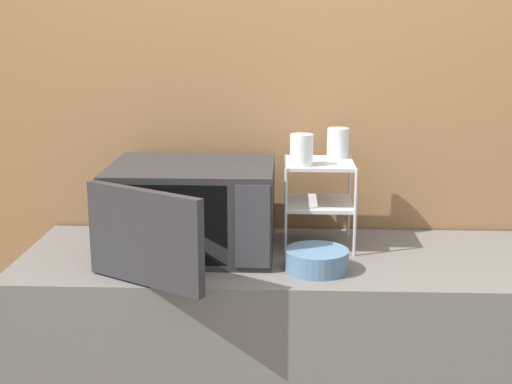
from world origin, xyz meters
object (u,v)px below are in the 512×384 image
at_px(dish_rack, 319,185).
at_px(microwave, 191,209).
at_px(glass_back_right, 338,143).
at_px(bowl, 317,260).
at_px(glass_front_left, 301,150).

bearing_deg(dish_rack, microwave, -166.68).
xyz_separation_m(glass_back_right, bowl, (-0.08, -0.34, -0.31)).
relative_size(dish_rack, glass_front_left, 2.84).
distance_m(glass_front_left, bowl, 0.37).
distance_m(glass_back_right, bowl, 0.46).
distance_m(glass_front_left, glass_back_right, 0.19).
bearing_deg(glass_back_right, microwave, -160.42).
xyz_separation_m(microwave, dish_rack, (0.42, 0.10, 0.06)).
height_order(dish_rack, bowl, dish_rack).
relative_size(dish_rack, bowl, 1.49).
height_order(microwave, glass_back_right, glass_back_right).
bearing_deg(bowl, glass_back_right, 76.61).
height_order(dish_rack, glass_front_left, glass_front_left).
relative_size(glass_front_left, bowl, 0.52).
bearing_deg(glass_front_left, microwave, -174.66).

